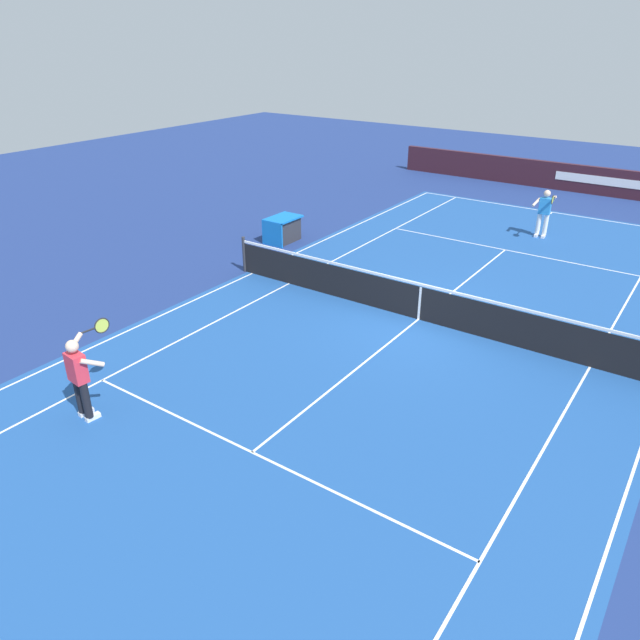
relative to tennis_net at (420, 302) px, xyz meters
The scene contains 9 objects.
ground_plane 0.49m from the tennis_net, ahead, with size 60.00×60.00×0.00m, color navy.
court_slab 0.49m from the tennis_net, ahead, with size 24.20×11.40×0.00m, color #1E4C93.
court_line_markings 0.49m from the tennis_net, ahead, with size 23.85×11.05×0.01m.
tennis_net is the anchor object (origin of this frame).
stadium_barrier 15.90m from the tennis_net, behind, with size 0.26×17.00×1.19m.
tennis_player_near 8.06m from the tennis_net, 23.66° to the right, with size 1.11×0.77×1.70m.
tennis_player_far 8.48m from the tennis_net, behind, with size 1.05×0.78×1.70m.
tennis_ball 1.24m from the tennis_net, behind, with size 0.07×0.07×0.07m, color #CCE01E.
equipment_cart_tarped 7.18m from the tennis_net, 113.47° to the right, with size 1.25×0.84×0.85m.
Camera 1 is at (12.45, 5.66, 6.58)m, focal length 33.34 mm.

